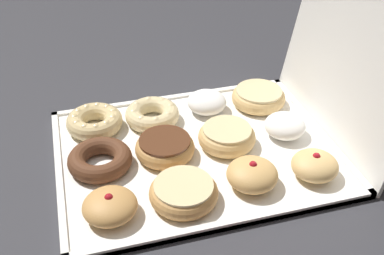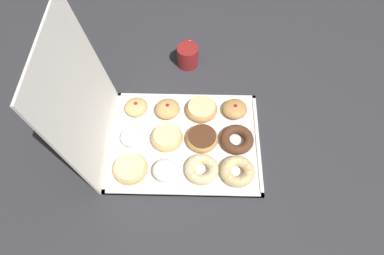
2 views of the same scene
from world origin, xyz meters
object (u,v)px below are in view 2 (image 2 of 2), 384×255
at_px(glazed_ring_donut_5, 202,109).
at_px(glazed_ring_donut_9, 130,168).
at_px(donut_box, 185,141).
at_px(jelly_filled_donut_8, 168,109).
at_px(cruller_donut_0, 238,171).
at_px(jelly_filled_donut_2, 235,109).
at_px(glazed_ring_donut_7, 167,137).
at_px(powdered_filled_donut_10, 132,137).
at_px(jelly_filled_donut_11, 136,107).
at_px(cruller_donut_3, 202,169).
at_px(powdered_filled_donut_6, 165,170).
at_px(chocolate_cake_ring_donut_1, 237,140).
at_px(chocolate_frosted_donut_4, 202,138).
at_px(coffee_mug, 187,55).

relative_size(glazed_ring_donut_5, glazed_ring_donut_9, 1.00).
bearing_deg(donut_box, jelly_filled_donut_8, 28.83).
distance_m(cruller_donut_0, jelly_filled_donut_2, 0.25).
relative_size(glazed_ring_donut_7, powdered_filled_donut_10, 1.37).
relative_size(glazed_ring_donut_9, jelly_filled_donut_11, 1.40).
xyz_separation_m(cruller_donut_3, jelly_filled_donut_11, (0.24, 0.24, 0.00)).
bearing_deg(jelly_filled_donut_2, cruller_donut_0, 179.56).
bearing_deg(powdered_filled_donut_6, jelly_filled_donut_2, -43.49).
xyz_separation_m(chocolate_cake_ring_donut_1, glazed_ring_donut_7, (0.00, 0.24, 0.00)).
bearing_deg(jelly_filled_donut_8, chocolate_cake_ring_donut_1, -116.18).
distance_m(jelly_filled_donut_8, powdered_filled_donut_10, 0.17).
bearing_deg(chocolate_frosted_donut_4, donut_box, 91.07).
height_order(jelly_filled_donut_8, jelly_filled_donut_11, jelly_filled_donut_8).
distance_m(jelly_filled_donut_8, coffee_mug, 0.26).
xyz_separation_m(cruller_donut_3, jelly_filled_donut_8, (0.24, 0.13, 0.00)).
relative_size(chocolate_cake_ring_donut_1, chocolate_frosted_donut_4, 1.05).
height_order(chocolate_frosted_donut_4, powdered_filled_donut_6, powdered_filled_donut_6).
bearing_deg(donut_box, powdered_filled_donut_10, 90.88).
distance_m(jelly_filled_donut_2, cruller_donut_3, 0.27).
bearing_deg(coffee_mug, chocolate_cake_ring_donut_1, -153.88).
bearing_deg(jelly_filled_donut_2, cruller_donut_3, 153.92).
height_order(cruller_donut_0, chocolate_frosted_donut_4, same).
bearing_deg(jelly_filled_donut_8, cruller_donut_0, -134.80).
relative_size(chocolate_frosted_donut_4, glazed_ring_donut_5, 0.96).
bearing_deg(powdered_filled_donut_6, chocolate_cake_ring_donut_1, -62.81).
distance_m(jelly_filled_donut_2, glazed_ring_donut_7, 0.27).
bearing_deg(jelly_filled_donut_2, powdered_filled_donut_6, 136.51).
bearing_deg(coffee_mug, powdered_filled_donut_6, 173.62).
bearing_deg(powdered_filled_donut_10, cruller_donut_3, -115.18).
bearing_deg(jelly_filled_donut_8, glazed_ring_donut_5, -87.28).
bearing_deg(glazed_ring_donut_9, glazed_ring_donut_7, -43.63).
height_order(jelly_filled_donut_8, glazed_ring_donut_9, jelly_filled_donut_8).
distance_m(donut_box, chocolate_cake_ring_donut_1, 0.18).
bearing_deg(glazed_ring_donut_5, glazed_ring_donut_9, 136.39).
bearing_deg(cruller_donut_0, chocolate_frosted_donut_4, 43.48).
height_order(jelly_filled_donut_2, chocolate_frosted_donut_4, jelly_filled_donut_2).
distance_m(chocolate_cake_ring_donut_1, glazed_ring_donut_7, 0.24).
height_order(powdered_filled_donut_6, glazed_ring_donut_9, powdered_filled_donut_6).
height_order(cruller_donut_0, glazed_ring_donut_9, cruller_donut_0).
bearing_deg(jelly_filled_donut_2, glazed_ring_donut_7, 117.70).
bearing_deg(donut_box, coffee_mug, 0.60).
bearing_deg(chocolate_cake_ring_donut_1, glazed_ring_donut_5, 44.14).
xyz_separation_m(cruller_donut_0, jelly_filled_donut_2, (0.25, -0.00, 0.00)).
xyz_separation_m(donut_box, jelly_filled_donut_2, (0.13, -0.18, 0.03)).
bearing_deg(powdered_filled_donut_6, chocolate_frosted_donut_4, -43.52).
distance_m(donut_box, jelly_filled_donut_8, 0.14).
height_order(chocolate_frosted_donut_4, glazed_ring_donut_9, same).
bearing_deg(jelly_filled_donut_11, cruller_donut_3, -135.17).
xyz_separation_m(donut_box, chocolate_cake_ring_donut_1, (-0.00, -0.18, 0.02)).
relative_size(jelly_filled_donut_2, coffee_mug, 0.85).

